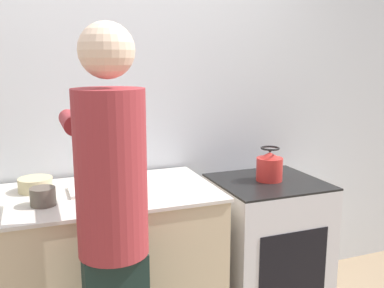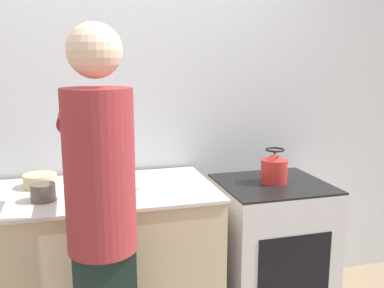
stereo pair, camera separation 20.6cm
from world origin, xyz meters
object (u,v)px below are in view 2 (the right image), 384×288
at_px(bowl_prep, 43,192).
at_px(cutting_board, 104,186).
at_px(knife, 111,183).
at_px(oven, 270,252).
at_px(person, 101,214).
at_px(kettle, 274,168).

bearing_deg(bowl_prep, cutting_board, 23.72).
xyz_separation_m(cutting_board, knife, (0.04, 0.03, 0.01)).
bearing_deg(oven, cutting_board, 175.51).
bearing_deg(person, cutting_board, 84.67).
bearing_deg(person, kettle, 25.29).
distance_m(oven, kettle, 0.54).
height_order(cutting_board, knife, knife).
height_order(person, cutting_board, person).
relative_size(cutting_board, bowl_prep, 2.93).
distance_m(person, bowl_prep, 0.50).
relative_size(oven, knife, 4.64).
bearing_deg(oven, bowl_prep, -177.39).
distance_m(cutting_board, kettle, 1.01).
bearing_deg(person, knife, 81.28).
distance_m(kettle, bowl_prep, 1.32).
height_order(oven, cutting_board, cutting_board).
distance_m(person, knife, 0.60).
bearing_deg(kettle, cutting_board, 176.08).
distance_m(person, cutting_board, 0.57).
xyz_separation_m(person, bowl_prep, (-0.26, 0.43, -0.01)).
relative_size(oven, bowl_prep, 7.32).
relative_size(knife, kettle, 0.93).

